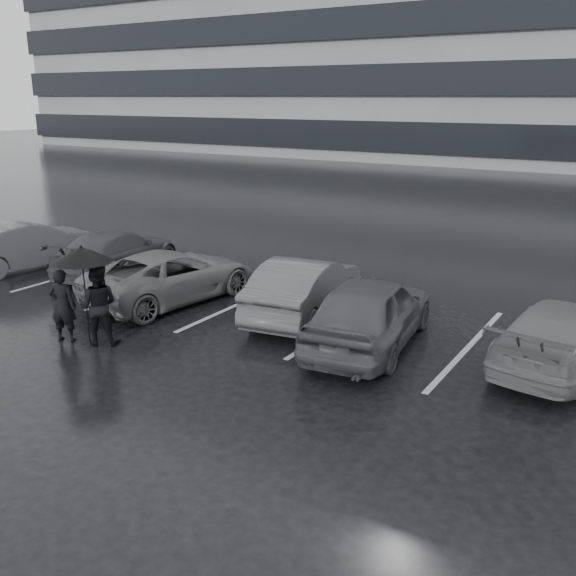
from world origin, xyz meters
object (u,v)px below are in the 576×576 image
(car_main, at_px, (370,311))
(pedestrian_right, at_px, (98,305))
(car_west_b, at_px, (171,276))
(car_west_d, at_px, (27,244))
(pedestrian_left, at_px, (63,305))
(car_east, at_px, (565,335))
(car_west_c, at_px, (117,252))
(car_west_a, at_px, (304,287))

(car_main, bearing_deg, pedestrian_right, 23.24)
(car_west_b, distance_m, car_west_d, 5.72)
(car_west_b, bearing_deg, pedestrian_left, 98.13)
(pedestrian_left, height_order, pedestrian_right, pedestrian_right)
(pedestrian_left, bearing_deg, car_west_b, -112.51)
(car_east, bearing_deg, pedestrian_right, 32.58)
(pedestrian_left, bearing_deg, car_west_d, -53.29)
(pedestrian_left, bearing_deg, car_east, -178.25)
(car_west_d, distance_m, car_east, 14.69)
(car_main, bearing_deg, car_west_b, -9.52)
(car_west_b, bearing_deg, car_west_d, 6.70)
(car_east, distance_m, pedestrian_left, 9.83)
(car_west_c, bearing_deg, car_west_d, 9.79)
(car_west_d, xyz_separation_m, pedestrian_right, (6.45, -3.14, 0.13))
(car_main, bearing_deg, car_west_d, -9.15)
(car_main, bearing_deg, car_west_c, -15.91)
(pedestrian_right, bearing_deg, car_west_a, -156.31)
(car_west_c, relative_size, pedestrian_left, 2.81)
(car_main, height_order, car_west_a, car_main)
(car_west_b, bearing_deg, car_west_c, -11.48)
(car_main, height_order, pedestrian_left, pedestrian_left)
(car_main, xyz_separation_m, car_west_c, (-8.44, 1.28, -0.11))
(pedestrian_left, relative_size, pedestrian_right, 0.92)
(car_west_d, relative_size, car_east, 0.99)
(car_west_c, bearing_deg, pedestrian_left, 115.74)
(car_main, height_order, car_west_d, car_main)
(car_main, distance_m, pedestrian_right, 5.48)
(car_west_a, xyz_separation_m, pedestrian_left, (-3.39, -3.98, 0.09))
(car_west_a, bearing_deg, car_east, 171.66)
(car_west_a, height_order, car_west_c, car_west_a)
(car_main, distance_m, pedestrian_left, 6.25)
(car_west_a, relative_size, car_west_d, 0.97)
(car_west_a, bearing_deg, car_west_d, -5.33)
(car_west_c, height_order, car_east, car_west_c)
(car_west_b, xyz_separation_m, pedestrian_left, (-0.00, -3.26, 0.14))
(car_main, distance_m, car_west_a, 2.27)
(car_main, relative_size, pedestrian_left, 2.82)
(car_west_a, distance_m, car_west_d, 9.12)
(car_east, height_order, pedestrian_left, pedestrian_left)
(car_west_b, relative_size, car_west_d, 1.06)
(car_main, relative_size, car_west_d, 1.02)
(car_east, distance_m, pedestrian_right, 9.05)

